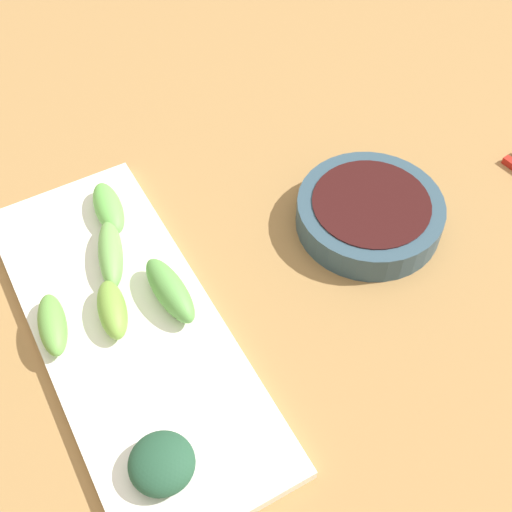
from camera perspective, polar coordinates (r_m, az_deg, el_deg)
name	(u,v)px	position (r m, az deg, el deg)	size (l,w,h in m)	color
tabletop	(237,305)	(0.62, -1.65, -4.22)	(2.10, 2.10, 0.02)	#9B7442
sauce_bowl	(370,213)	(0.66, 9.74, 3.70)	(0.14, 0.14, 0.03)	#2F4A5A
serving_plate	(129,330)	(0.60, -10.85, -6.24)	(0.15, 0.38, 0.01)	white
broccoli_stalk_0	(52,325)	(0.60, -17.10, -5.65)	(0.02, 0.06, 0.02)	#65A747
broccoli_stalk_1	(112,309)	(0.59, -12.25, -4.51)	(0.02, 0.06, 0.03)	#74A73E
broccoli_stalk_2	(170,290)	(0.59, -7.42, -2.93)	(0.03, 0.08, 0.03)	#5DA44B
broccoli_stalk_3	(111,253)	(0.63, -12.39, 0.22)	(0.02, 0.08, 0.02)	#6DAF53
broccoli_leafy_4	(162,463)	(0.52, -8.11, -17.24)	(0.05, 0.05, 0.03)	#224D35
broccoli_stalk_5	(109,208)	(0.67, -12.57, 4.06)	(0.03, 0.07, 0.02)	#65BC50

